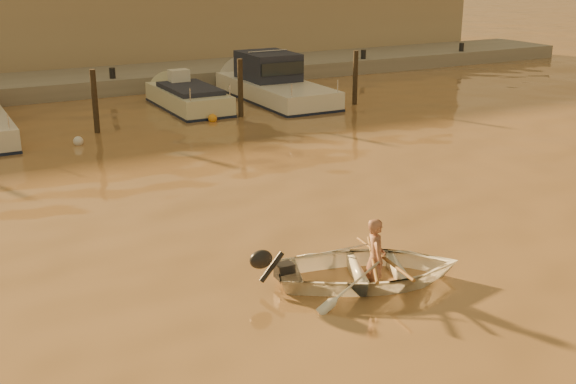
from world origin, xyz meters
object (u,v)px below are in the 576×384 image
moored_boat_3 (188,102)px  waterfront_building (27,22)px  moored_boat_4 (275,84)px  dinghy (369,270)px  person (376,258)px

moored_boat_3 → waterfront_building: 11.81m
moored_boat_4 → waterfront_building: 13.31m
moored_boat_4 → dinghy: bearing=-111.4°
dinghy → moored_boat_4: (6.01, 15.34, 0.41)m
waterfront_building → moored_boat_3: bearing=-71.4°
dinghy → moored_boat_3: (2.43, 15.34, 0.01)m
moored_boat_4 → person: bearing=-111.1°
person → waterfront_building: size_ratio=0.03×
person → waterfront_building: 26.48m
moored_boat_4 → waterfront_building: size_ratio=0.16×
person → moored_boat_4: bearing=-0.6°
person → waterfront_building: (-1.36, 26.37, 1.98)m
dinghy → waterfront_building: size_ratio=0.07×
waterfront_building → moored_boat_4: bearing=-56.5°
moored_boat_3 → waterfront_building: bearing=108.6°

